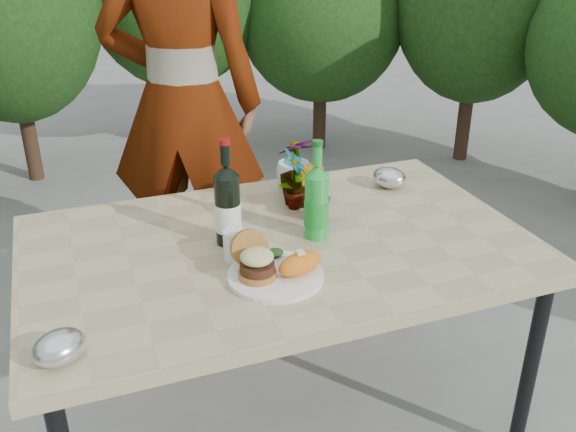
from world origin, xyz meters
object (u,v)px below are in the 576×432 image
object	(u,v)px
patio_table	(279,258)
dinner_plate	(276,276)
person	(183,103)
wine_bottle	(228,206)

from	to	relation	value
patio_table	dinner_plate	distance (m)	0.23
dinner_plate	person	xyz separation A→B (m)	(-0.01, 1.18, 0.20)
wine_bottle	person	bearing A→B (deg)	104.12
patio_table	person	xyz separation A→B (m)	(-0.09, 0.98, 0.26)
dinner_plate	person	bearing A→B (deg)	90.29
person	patio_table	bearing A→B (deg)	119.01
dinner_plate	wine_bottle	xyz separation A→B (m)	(-0.07, 0.26, 0.12)
wine_bottle	person	distance (m)	0.92
dinner_plate	wine_bottle	size ratio (longest dim) A/B	0.81
wine_bottle	person	world-z (taller)	person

